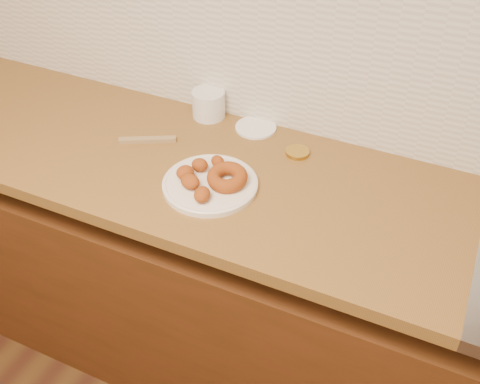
# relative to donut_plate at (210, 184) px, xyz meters

# --- Properties ---
(base_cabinet) EXTENTS (3.60, 0.60, 0.77)m
(base_cabinet) POSITION_rel_donut_plate_xyz_m (0.20, 0.08, -0.52)
(base_cabinet) COLOR #4F2510
(base_cabinet) RESTS_ON floor
(butcher_block) EXTENTS (2.30, 0.62, 0.04)m
(butcher_block) POSITION_rel_donut_plate_xyz_m (-0.45, 0.08, -0.03)
(butcher_block) COLOR brown
(butcher_block) RESTS_ON base_cabinet
(backsplash) EXTENTS (3.60, 0.02, 0.60)m
(backsplash) POSITION_rel_donut_plate_xyz_m (0.20, 0.38, 0.29)
(backsplash) COLOR beige
(backsplash) RESTS_ON wall_back
(donut_plate) EXTENTS (0.26, 0.26, 0.02)m
(donut_plate) POSITION_rel_donut_plate_xyz_m (0.00, 0.00, 0.00)
(donut_plate) COLOR white
(donut_plate) RESTS_ON butcher_block
(ring_donut) EXTENTS (0.13, 0.14, 0.05)m
(ring_donut) POSITION_rel_donut_plate_xyz_m (0.04, 0.02, 0.03)
(ring_donut) COLOR #8F3B09
(ring_donut) RESTS_ON donut_plate
(fried_dough_chunks) EXTENTS (0.15, 0.21, 0.04)m
(fried_dough_chunks) POSITION_rel_donut_plate_xyz_m (-0.03, -0.01, 0.03)
(fried_dough_chunks) COLOR #8F3B09
(fried_dough_chunks) RESTS_ON donut_plate
(plastic_tub) EXTENTS (0.12, 0.12, 0.09)m
(plastic_tub) POSITION_rel_donut_plate_xyz_m (-0.17, 0.33, 0.04)
(plastic_tub) COLOR white
(plastic_tub) RESTS_ON butcher_block
(tub_lid) EXTENTS (0.15, 0.15, 0.01)m
(tub_lid) POSITION_rel_donut_plate_xyz_m (-0.00, 0.32, -0.00)
(tub_lid) COLOR white
(tub_lid) RESTS_ON butcher_block
(brass_jar_lid) EXTENTS (0.09, 0.09, 0.01)m
(brass_jar_lid) POSITION_rel_donut_plate_xyz_m (0.17, 0.25, -0.00)
(brass_jar_lid) COLOR #AF8A2F
(brass_jar_lid) RESTS_ON butcher_block
(wooden_utensil) EXTENTS (0.16, 0.10, 0.01)m
(wooden_utensil) POSITION_rel_donut_plate_xyz_m (-0.27, 0.11, -0.00)
(wooden_utensil) COLOR olive
(wooden_utensil) RESTS_ON butcher_block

